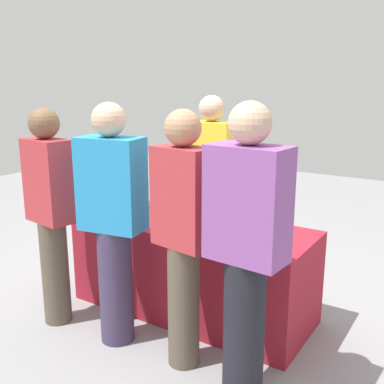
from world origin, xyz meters
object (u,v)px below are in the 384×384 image
server_pouring (211,182)px  guest_1 (113,219)px  wine_glass_0 (120,203)px  wine_glass_1 (122,207)px  wine_bottle_0 (140,195)px  guest_0 (51,210)px  wine_glass_4 (241,226)px  wine_glass_3 (214,225)px  wine_bottle_2 (205,205)px  guest_3 (246,247)px  guest_2 (183,232)px  wine_glass_2 (136,208)px  wine_bottle_3 (221,209)px  menu_board (188,210)px  wine_glass_5 (251,229)px  wine_bottle_1 (173,198)px

server_pouring → guest_1: size_ratio=1.01×
wine_glass_0 → wine_glass_1: 0.10m
wine_bottle_0 → guest_0: guest_0 is taller
wine_glass_1 → wine_glass_4: (1.03, 0.06, 0.01)m
wine_glass_3 → guest_1: 0.70m
wine_bottle_0 → server_pouring: (0.41, 0.50, 0.07)m
wine_glass_3 → guest_0: size_ratio=0.08×
wine_glass_1 → wine_glass_4: wine_glass_4 is taller
server_pouring → wine_bottle_2: bearing=110.9°
guest_3 → guest_2: bearing=176.3°
guest_0 → guest_3: size_ratio=0.95×
wine_bottle_0 → wine_glass_3: 0.97m
wine_bottle_2 → wine_glass_3: bearing=-50.6°
wine_glass_4 → guest_1: guest_1 is taller
wine_bottle_2 → guest_2: 0.84m
wine_glass_2 → guest_3: bearing=-23.4°
server_pouring → wine_bottle_3: bearing=123.3°
guest_0 → menu_board: size_ratio=1.76×
wine_glass_1 → menu_board: menu_board is taller
wine_glass_1 → guest_2: 0.99m
wine_glass_3 → menu_board: size_ratio=0.14×
wine_glass_2 → wine_bottle_0: bearing=122.9°
wine_glass_3 → guest_3: (0.49, -0.49, 0.10)m
wine_glass_1 → wine_glass_5: size_ratio=0.89×
wine_glass_1 → server_pouring: 0.88m
guest_2 → guest_3: size_ratio=0.97×
wine_glass_1 → guest_0: 0.57m
wine_glass_1 → wine_bottle_0: bearing=101.3°
wine_glass_4 → menu_board: (-1.23, 1.21, -0.37)m
guest_2 → server_pouring: bearing=121.9°
wine_glass_1 → wine_glass_3: (0.85, -0.01, 0.01)m
wine_glass_1 → menu_board: 1.33m
server_pouring → guest_2: size_ratio=1.02×
wine_glass_0 → server_pouring: 0.86m
wine_bottle_3 → menu_board: 1.42m
wine_glass_3 → guest_1: guest_1 is taller
wine_bottle_2 → wine_glass_1: 0.66m
wine_glass_1 → guest_0: guest_0 is taller
wine_glass_4 → server_pouring: server_pouring is taller
guest_0 → guest_3: bearing=8.6°
guest_0 → wine_glass_5: bearing=30.1°
wine_glass_5 → guest_3: size_ratio=0.08×
wine_glass_1 → wine_glass_5: wine_glass_5 is taller
guest_1 → menu_board: size_ratio=1.81×
server_pouring → guest_2: bearing=109.1°
wine_bottle_3 → wine_glass_1: size_ratio=2.50×
wine_bottle_1 → wine_glass_2: 0.37m
guest_0 → guest_2: 1.12m
server_pouring → guest_1: bearing=84.8°
wine_glass_4 → guest_3: 0.66m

